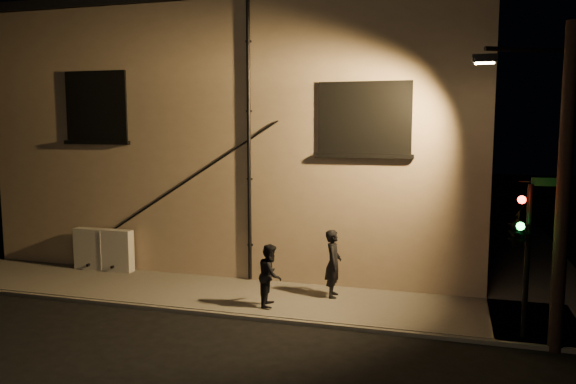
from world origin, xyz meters
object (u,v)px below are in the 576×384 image
(pedestrian_a, at_px, (333,263))
(streetlamp_pole, at_px, (558,180))
(pedestrian_b, at_px, (270,275))
(utility_cabinet, at_px, (104,250))
(traffic_signal, at_px, (519,231))

(pedestrian_a, xyz_separation_m, streetlamp_pole, (5.15, -1.97, 2.63))
(pedestrian_b, bearing_deg, utility_cabinet, 64.33)
(utility_cabinet, distance_m, streetlamp_pole, 13.44)
(pedestrian_a, relative_size, traffic_signal, 0.52)
(streetlamp_pole, bearing_deg, pedestrian_b, 173.31)
(pedestrian_b, xyz_separation_m, streetlamp_pole, (6.56, -0.77, 2.74))
(pedestrian_a, bearing_deg, traffic_signal, -118.38)
(streetlamp_pole, bearing_deg, pedestrian_a, 159.07)
(pedestrian_b, distance_m, streetlamp_pole, 7.15)
(pedestrian_a, relative_size, streetlamp_pole, 0.27)
(pedestrian_a, distance_m, streetlamp_pole, 6.10)
(traffic_signal, height_order, streetlamp_pole, streetlamp_pole)
(pedestrian_a, height_order, pedestrian_b, pedestrian_a)
(utility_cabinet, bearing_deg, streetlamp_pole, -11.72)
(pedestrian_a, bearing_deg, pedestrian_b, 124.11)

